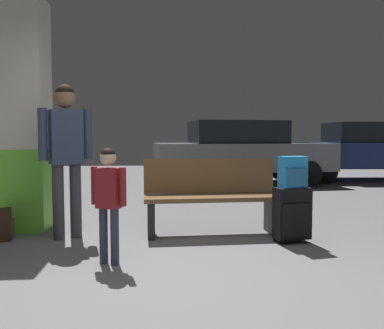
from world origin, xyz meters
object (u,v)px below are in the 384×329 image
Objects in this scene: structural_pillar at (24,116)px; child at (109,193)px; bench at (211,197)px; backpack_bright at (293,172)px; adult at (66,144)px; suitcase at (292,214)px; backpack_dark_floor at (3,225)px; parked_car_side at (365,149)px; parked_car_near at (241,151)px.

child is (1.20, -1.52, -0.75)m from structural_pillar.
bench is 4.76× the size of backpack_bright.
adult reaches higher than bench.
suitcase reaches higher than backpack_dark_floor.
child is 1.22m from adult.
child is 1.70m from backpack_dark_floor.
parked_car_near is at bearing -167.64° from parked_car_side.
backpack_dark_floor is (-3.19, 0.40, -0.15)m from suitcase.
structural_pillar is at bearing 79.82° from backpack_dark_floor.
structural_pillar reaches higher than child.
suitcase is 2.02m from child.
bench is 7.40m from parked_car_side.
parked_car_side is (7.18, 5.72, 0.64)m from backpack_dark_floor.
parked_car_side is (5.89, 6.72, 0.15)m from child.
backpack_bright is 0.32× the size of child.
bench is 0.97m from suitcase.
child is 3.11× the size of backpack_dark_floor.
bench is at bearing 2.47° from backpack_dark_floor.
parked_car_near is at bearing 74.63° from bench.
adult reaches higher than parked_car_side.
suitcase is (3.10, -0.92, -1.08)m from structural_pillar.
suitcase is at bearing -31.42° from bench.
structural_pillar reaches higher than backpack_bright.
parked_car_side is at bearing 38.52° from backpack_dark_floor.
adult reaches higher than backpack_dark_floor.
backpack_dark_floor is at bearing -126.78° from parked_car_near.
suitcase is 3.22m from backpack_dark_floor.
suitcase is 1.78× the size of backpack_dark_floor.
adult is (-2.48, 0.39, 0.30)m from backpack_bright.
parked_car_side reaches higher than backpack_dark_floor.
parked_car_side is at bearing 48.74° from child.
adult reaches higher than backpack_bright.
suitcase is at bearing -16.59° from structural_pillar.
structural_pillar is 2.68× the size of child.
child is (-1.08, -1.10, 0.21)m from bench.
child reaches higher than backpack_dark_floor.
child is at bearing -162.53° from backpack_bright.
suitcase is at bearing 112.84° from backpack_bright.
adult is 5.80m from parked_car_near.
parked_car_side is at bearing 12.36° from parked_car_near.
suitcase is 0.14× the size of parked_car_side.
adult is (0.62, -0.53, -0.33)m from structural_pillar.
structural_pillar is 1.75× the size of bench.
parked_car_near is 1.01× the size of parked_car_side.
bench is 1.53× the size of child.
adult is at bearing -121.10° from parked_car_near.
child is at bearing -59.52° from adult.
adult is 8.65m from parked_car_side.
bench is 1.02m from backpack_bright.
structural_pillar is 1.63× the size of adult.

